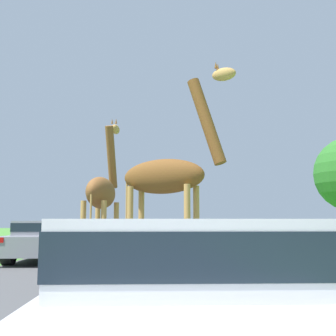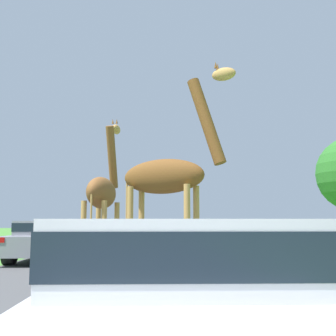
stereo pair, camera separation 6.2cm
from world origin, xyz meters
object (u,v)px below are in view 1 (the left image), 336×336
car_lead_maroon (186,305)px  car_queue_right (197,237)px  giraffe_near_road (169,176)px  giraffe_companion (102,193)px  car_queue_left (42,239)px  car_far_ahead (166,232)px

car_lead_maroon → car_queue_right: car_lead_maroon is taller
giraffe_near_road → giraffe_companion: 2.95m
car_lead_maroon → car_queue_left: (-4.12, 11.87, -0.01)m
car_lead_maroon → car_queue_right: (1.54, 13.61, -0.02)m
giraffe_companion → car_far_ahead: bearing=91.5°
car_lead_maroon → car_queue_left: bearing=109.2°
car_lead_maroon → car_queue_right: bearing=83.6°
giraffe_companion → car_lead_maroon: (1.68, -8.77, -1.41)m
car_queue_left → car_far_ahead: 12.35m
giraffe_near_road → giraffe_companion: bearing=-113.6°
giraffe_companion → car_queue_left: bearing=138.9°
giraffe_near_road → car_queue_right: size_ratio=1.26×
giraffe_near_road → car_queue_left: size_ratio=1.08×
giraffe_near_road → giraffe_companion: size_ratio=1.08×
car_lead_maroon → giraffe_near_road: bearing=88.8°
giraffe_companion → car_queue_left: 4.20m
giraffe_near_road → car_queue_left: 7.09m
giraffe_companion → car_queue_right: (3.22, 4.85, -1.43)m
car_far_ahead → giraffe_companion: bearing=-99.2°
giraffe_near_road → giraffe_companion: giraffe_near_road is taller
giraffe_companion → car_far_ahead: (2.34, 14.50, -1.46)m
car_far_ahead → car_lead_maroon: bearing=-91.6°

